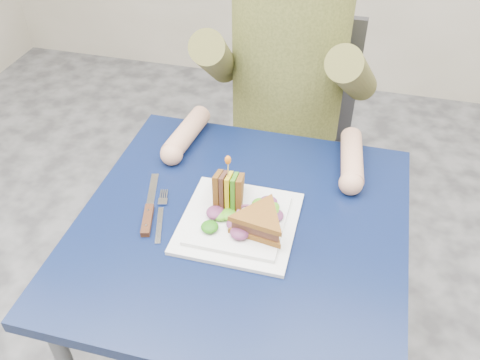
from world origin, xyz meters
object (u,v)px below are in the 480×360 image
(sandwich_upright, at_px, (229,191))
(knife, at_px, (148,214))
(sandwich_flat, at_px, (260,222))
(fork, at_px, (161,217))
(plate, at_px, (239,221))
(diner, at_px, (289,46))
(chair, at_px, (288,132))
(table, at_px, (241,246))

(sandwich_upright, distance_m, knife, 0.19)
(sandwich_flat, xyz_separation_m, fork, (-0.24, 0.00, -0.04))
(plate, distance_m, sandwich_upright, 0.07)
(diner, bearing_deg, plate, -90.37)
(fork, distance_m, knife, 0.03)
(plate, height_order, fork, plate)
(chair, bearing_deg, table, -90.00)
(sandwich_flat, xyz_separation_m, sandwich_upright, (-0.09, 0.07, 0.01))
(diner, bearing_deg, knife, -110.19)
(sandwich_flat, bearing_deg, diner, 95.07)
(chair, xyz_separation_m, knife, (-0.21, -0.69, 0.20))
(table, distance_m, diner, 0.61)
(sandwich_flat, bearing_deg, knife, -179.54)
(table, bearing_deg, chair, 90.00)
(chair, relative_size, sandwich_upright, 6.14)
(plate, bearing_deg, chair, 89.69)
(chair, bearing_deg, plate, -90.31)
(sandwich_flat, bearing_deg, plate, 155.56)
(table, height_order, diner, diner)
(table, height_order, plate, plate)
(sandwich_upright, bearing_deg, diner, 85.55)
(knife, bearing_deg, fork, 6.09)
(table, distance_m, fork, 0.21)
(sandwich_upright, relative_size, fork, 0.86)
(chair, height_order, sandwich_upright, chair)
(sandwich_flat, bearing_deg, sandwich_upright, 142.45)
(diner, distance_m, plate, 0.58)
(sandwich_upright, bearing_deg, plate, -51.30)
(diner, distance_m, knife, 0.64)
(chair, height_order, plate, chair)
(diner, relative_size, sandwich_flat, 4.58)
(plate, xyz_separation_m, sandwich_flat, (0.06, -0.02, 0.04))
(chair, bearing_deg, fork, -105.02)
(sandwich_flat, relative_size, fork, 0.92)
(table, height_order, chair, chair)
(chair, xyz_separation_m, fork, (-0.19, -0.69, 0.19))
(plate, distance_m, knife, 0.21)
(plate, relative_size, sandwich_flat, 1.60)
(diner, relative_size, fork, 4.23)
(diner, xyz_separation_m, sandwich_upright, (-0.04, -0.51, -0.13))
(diner, height_order, knife, diner)
(table, xyz_separation_m, diner, (-0.00, 0.55, 0.26))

